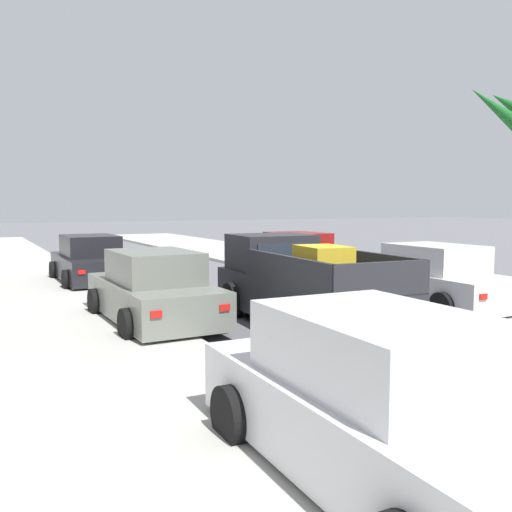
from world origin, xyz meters
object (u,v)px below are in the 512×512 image
object	(u,v)px
car_left_far	(432,279)
car_right_mid	(153,291)
car_left_near	(383,405)
car_left_mid	(90,262)
pickup_truck	(301,286)
car_right_near	(299,257)

from	to	relation	value
car_left_far	car_right_mid	bearing A→B (deg)	167.91
car_left_near	car_left_mid	xyz separation A→B (m)	(0.18, 13.83, 0.00)
car_left_mid	car_left_far	distance (m)	10.21
pickup_truck	car_right_mid	world-z (taller)	pickup_truck
pickup_truck	car_right_mid	distance (m)	3.04
pickup_truck	car_left_mid	xyz separation A→B (m)	(-2.70, 7.95, -0.09)
car_right_near	car_left_far	size ratio (longest dim) A/B	1.00
car_right_mid	car_left_far	distance (m)	6.57
car_left_near	car_left_far	xyz separation A→B (m)	(6.60, 5.89, 0.00)
car_left_far	car_right_near	bearing A→B (deg)	88.35
car_left_mid	car_left_far	xyz separation A→B (m)	(6.42, -7.94, 0.00)
pickup_truck	car_left_near	distance (m)	6.54
pickup_truck	car_left_far	world-z (taller)	pickup_truck
car_right_mid	car_left_mid	bearing A→B (deg)	89.95
pickup_truck	car_right_near	bearing A→B (deg)	58.02
car_right_mid	car_left_near	bearing A→B (deg)	-91.40
car_left_near	car_right_near	world-z (taller)	same
car_left_near	car_left_mid	bearing A→B (deg)	89.24
car_right_near	car_left_far	world-z (taller)	same
car_left_near	car_right_near	distance (m)	13.89
car_right_mid	car_right_near	bearing A→B (deg)	36.34
car_left_near	car_right_mid	size ratio (longest dim) A/B	1.00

